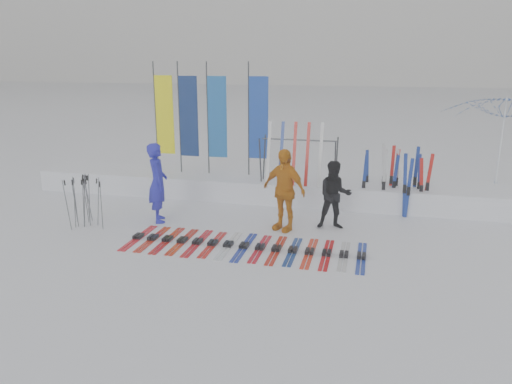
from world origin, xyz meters
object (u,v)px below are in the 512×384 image
(person_yellow, at_px, (284,190))
(tent_canopy, at_px, (500,147))
(person_black, at_px, (335,195))
(ski_row, at_px, (244,246))
(person_blue, at_px, (158,183))
(ski_rack, at_px, (299,155))

(person_yellow, relative_size, tent_canopy, 0.58)
(person_black, distance_m, ski_row, 2.55)
(tent_canopy, bearing_deg, person_blue, -154.22)
(tent_canopy, distance_m, ski_rack, 5.69)
(person_blue, height_order, tent_canopy, tent_canopy)
(person_blue, bearing_deg, tent_canopy, -91.75)
(person_blue, bearing_deg, ski_row, -143.88)
(person_blue, relative_size, tent_canopy, 0.59)
(person_black, relative_size, ski_row, 0.32)
(person_blue, xyz_separation_m, tent_canopy, (8.48, 4.09, 0.52))
(person_blue, bearing_deg, ski_rack, -81.72)
(person_black, distance_m, ski_rack, 2.18)
(tent_canopy, xyz_separation_m, ski_rack, (-5.38, -1.86, -0.11))
(person_yellow, height_order, ski_rack, person_yellow)
(person_black, relative_size, person_yellow, 0.84)
(person_yellow, xyz_separation_m, tent_canopy, (5.39, 3.99, 0.53))
(tent_canopy, height_order, ski_rack, tent_canopy)
(person_black, height_order, tent_canopy, tent_canopy)
(tent_canopy, height_order, ski_row, tent_canopy)
(person_yellow, bearing_deg, person_blue, -153.28)
(tent_canopy, xyz_separation_m, ski_row, (-5.98, -5.33, -1.46))
(person_yellow, distance_m, ski_rack, 2.18)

